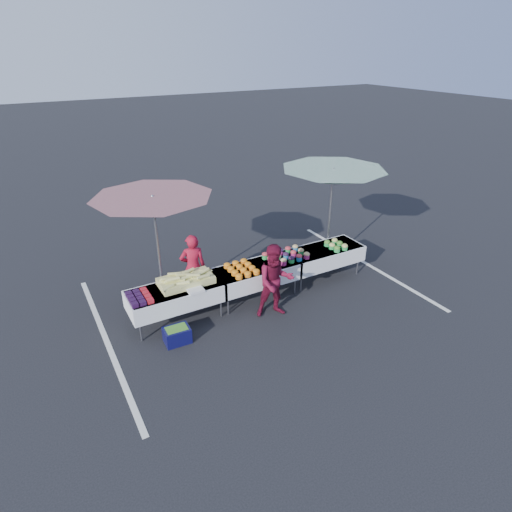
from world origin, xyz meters
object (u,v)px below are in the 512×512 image
table_center (256,273)px  storage_bin (177,335)px  table_left (176,295)px  vendor (193,267)px  customer (275,281)px  table_right (323,255)px  umbrella_right (333,177)px  umbrella_left (153,206)px

table_center → storage_bin: table_center is taller
table_left → vendor: vendor is taller
vendor → customer: (1.17, -1.42, 0.04)m
table_right → umbrella_right: 1.79m
table_right → storage_bin: (-3.85, -0.65, -0.42)m
table_center → umbrella_left: 2.55m
table_left → table_right: bearing=0.0°
umbrella_left → storage_bin: umbrella_left is taller
table_left → table_right: size_ratio=1.00×
table_left → vendor: 0.92m
vendor → umbrella_right: (3.44, -0.19, 1.50)m
table_left → table_center: size_ratio=1.00×
customer → table_left: bearing=174.1°
table_left → table_center: same height
table_center → customer: size_ratio=1.20×
vendor → storage_bin: (-0.88, -1.31, -0.58)m
table_left → storage_bin: table_left is taller
umbrella_left → table_center: bearing=-23.0°
umbrella_right → storage_bin: umbrella_right is taller
table_left → customer: bearing=-23.0°
umbrella_right → storage_bin: size_ratio=5.65×
table_right → umbrella_right: bearing=43.9°
table_left → table_center: (1.80, 0.00, 0.00)m
umbrella_left → umbrella_right: umbrella_right is taller
table_left → storage_bin: (-0.25, -0.65, -0.42)m
table_right → table_center: bearing=180.0°
table_center → customer: (0.00, -0.77, 0.19)m
table_left → umbrella_right: (4.08, 0.46, 1.66)m
vendor → storage_bin: 1.68m
customer → umbrella_right: bearing=45.4°
table_left → umbrella_left: (-0.03, 0.78, 1.60)m
umbrella_right → vendor: bearing=176.8°
customer → umbrella_left: size_ratio=0.58×
table_left → umbrella_left: size_ratio=0.70×
vendor → umbrella_right: umbrella_right is taller
table_right → customer: 1.96m
table_center → vendor: size_ratio=1.26×
vendor → table_center: bearing=163.9°
table_right → storage_bin: table_right is taller
table_right → umbrella_right: (0.48, 0.46, 1.66)m
vendor → customer: bearing=142.7°
table_left → umbrella_left: bearing=92.2°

